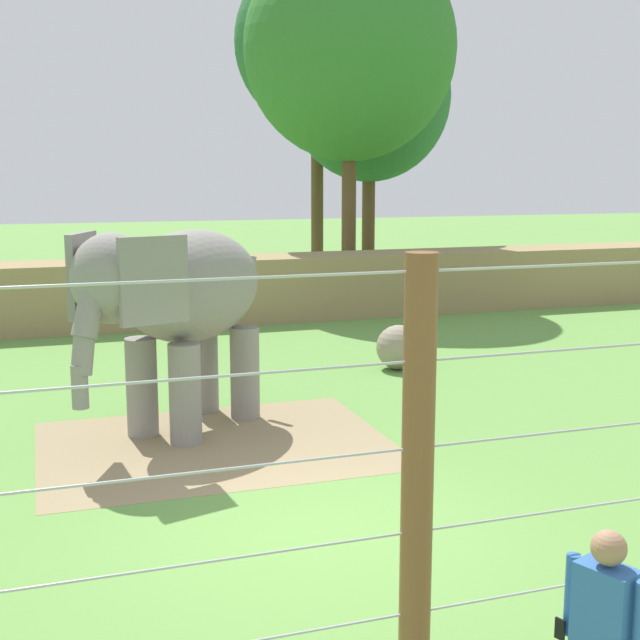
% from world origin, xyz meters
% --- Properties ---
extents(ground_plane, '(120.00, 120.00, 0.00)m').
position_xyz_m(ground_plane, '(0.00, 0.00, 0.00)').
color(ground_plane, '#609342').
extents(dirt_patch, '(4.90, 3.83, 0.01)m').
position_xyz_m(dirt_patch, '(-0.42, 3.19, 0.00)').
color(dirt_patch, '#937F5B').
rests_on(dirt_patch, ground).
extents(embankment_wall, '(36.00, 1.80, 1.65)m').
position_xyz_m(embankment_wall, '(0.00, 13.24, 0.83)').
color(embankment_wall, '#997F56').
rests_on(embankment_wall, ground).
extents(elephant, '(3.52, 3.33, 3.05)m').
position_xyz_m(elephant, '(-0.75, 3.97, 2.02)').
color(elephant, gray).
rests_on(elephant, ground).
extents(enrichment_ball, '(0.88, 0.88, 0.88)m').
position_xyz_m(enrichment_ball, '(3.97, 6.71, 0.44)').
color(enrichment_ball, gray).
rests_on(enrichment_ball, ground).
extents(cable_fence, '(10.00, 0.24, 3.27)m').
position_xyz_m(cable_fence, '(-0.07, -3.00, 1.64)').
color(cable_fence, brown).
rests_on(cable_fence, ground).
extents(tree_far_left, '(6.31, 6.31, 10.76)m').
position_xyz_m(tree_far_left, '(6.53, 16.31, 7.43)').
color(tree_far_left, brown).
rests_on(tree_far_left, ground).
extents(tree_left_of_centre, '(5.40, 5.40, 9.18)m').
position_xyz_m(tree_left_of_centre, '(8.26, 18.97, 6.32)').
color(tree_left_of_centre, brown).
rests_on(tree_left_of_centre, ground).
extents(tree_right_of_centre, '(5.78, 5.78, 11.33)m').
position_xyz_m(tree_right_of_centre, '(7.11, 21.07, 8.27)').
color(tree_right_of_centre, brown).
rests_on(tree_right_of_centre, ground).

